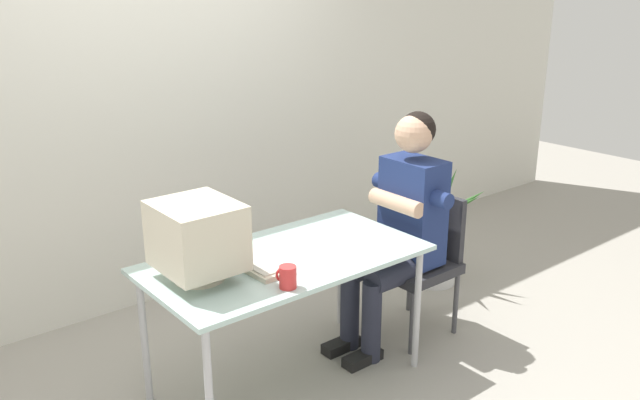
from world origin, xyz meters
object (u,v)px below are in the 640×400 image
(desk_mug, at_px, (287,277))
(person_seated, at_px, (401,221))
(desk, at_px, (286,267))
(keyboard, at_px, (254,262))
(crt_monitor, at_px, (198,236))
(office_chair, at_px, (420,255))
(potted_plant, at_px, (435,236))

(desk_mug, bearing_deg, person_seated, 14.87)
(desk, height_order, keyboard, keyboard)
(crt_monitor, distance_m, keyboard, 0.34)
(keyboard, height_order, office_chair, office_chair)
(potted_plant, xyz_separation_m, desk_mug, (-1.74, -0.64, 0.43))
(office_chair, xyz_separation_m, potted_plant, (0.57, 0.38, -0.13))
(desk, relative_size, desk_mug, 13.50)
(desk, xyz_separation_m, office_chair, (0.97, -0.03, -0.19))
(crt_monitor, xyz_separation_m, desk_mug, (0.26, -0.33, -0.16))
(desk, distance_m, crt_monitor, 0.53)
(potted_plant, bearing_deg, keyboard, -168.75)
(office_chair, distance_m, person_seated, 0.31)
(desk, height_order, crt_monitor, crt_monitor)
(keyboard, distance_m, potted_plant, 1.80)
(desk, xyz_separation_m, keyboard, (-0.18, 0.01, 0.07))
(person_seated, bearing_deg, desk, 178.17)
(keyboard, bearing_deg, office_chair, -1.79)
(office_chair, relative_size, potted_plant, 1.04)
(keyboard, relative_size, potted_plant, 0.53)
(keyboard, relative_size, desk_mug, 4.16)
(desk, distance_m, desk_mug, 0.37)
(desk, relative_size, person_seated, 1.03)
(keyboard, bearing_deg, desk_mug, -94.03)
(desk_mug, bearing_deg, keyboard, 85.97)
(desk, xyz_separation_m, person_seated, (0.79, -0.03, 0.07))
(person_seated, bearing_deg, desk_mug, -165.13)
(desk, relative_size, crt_monitor, 3.64)
(keyboard, bearing_deg, desk, -3.37)
(desk, relative_size, keyboard, 3.25)
(crt_monitor, height_order, potted_plant, crt_monitor)
(potted_plant, bearing_deg, desk, -167.09)
(crt_monitor, bearing_deg, desk_mug, -51.60)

